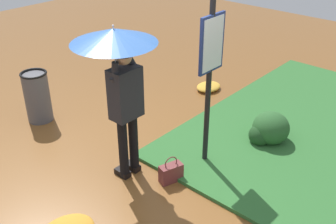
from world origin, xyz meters
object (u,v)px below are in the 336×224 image
object	(u,v)px
person_with_umbrella	(119,66)
info_sign_post	(210,64)
trash_bin	(37,96)
handbag	(171,173)

from	to	relation	value
person_with_umbrella	info_sign_post	world-z (taller)	info_sign_post
trash_bin	handbag	bearing A→B (deg)	94.85
handbag	trash_bin	bearing A→B (deg)	-85.15
trash_bin	person_with_umbrella	bearing A→B (deg)	87.24
handbag	person_with_umbrella	bearing A→B (deg)	-56.67
handbag	trash_bin	distance (m)	2.66
info_sign_post	trash_bin	bearing A→B (deg)	-72.53
trash_bin	info_sign_post	bearing A→B (deg)	107.47
person_with_umbrella	handbag	size ratio (longest dim) A/B	5.53
person_with_umbrella	info_sign_post	bearing A→B (deg)	149.16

